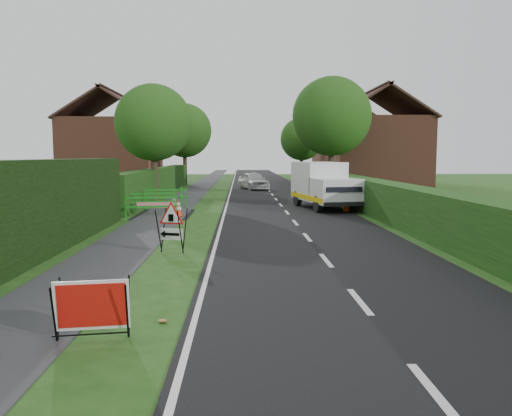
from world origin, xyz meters
name	(u,v)px	position (x,y,z in m)	size (l,w,h in m)	color
ground	(224,271)	(0.00, 0.00, 0.00)	(120.00, 120.00, 0.00)	#204814
road_surface	(263,184)	(2.50, 35.00, 0.00)	(6.00, 90.00, 0.02)	black
footpath	(204,184)	(-3.00, 35.00, 0.01)	(2.00, 90.00, 0.02)	#2D2D30
hedge_west_near	(0,273)	(-5.00, 0.00, 0.00)	(1.10, 18.00, 2.50)	black
hedge_west_far	(159,195)	(-5.00, 22.00, 0.00)	(1.00, 24.00, 1.80)	#14380F
hedge_east	(352,203)	(6.50, 16.00, 0.00)	(1.20, 50.00, 1.50)	#14380F
house_west	(113,152)	(-10.00, 30.00, 2.90)	(7.50, 7.40, 7.88)	brown
house_east_a	(375,152)	(11.00, 28.00, 2.90)	(7.50, 7.40, 7.88)	brown
house_east_b	(349,153)	(12.00, 42.00, 2.90)	(7.50, 7.40, 7.88)	brown
tree_nw	(153,123)	(-4.60, 18.00, 4.48)	(4.40, 4.40, 6.70)	#2D2116
tree_ne	(332,116)	(6.40, 22.00, 5.17)	(5.20, 5.20, 7.79)	#2D2116
tree_fw	(185,131)	(-4.60, 34.00, 4.83)	(4.80, 4.80, 7.24)	#2D2116
tree_fe	(302,139)	(6.40, 38.00, 4.22)	(4.20, 4.20, 6.33)	#2D2116
red_rect_sign	(92,306)	(-1.71, -4.21, 0.50)	(1.08, 0.74, 0.86)	black
triangle_sign	(170,223)	(-1.50, 2.10, 0.81)	(1.01, 1.01, 1.17)	black
works_van	(323,184)	(4.45, 13.36, 1.21)	(2.85, 5.28, 2.28)	silver
traffic_cone_0	(347,204)	(5.31, 11.80, 0.39)	(0.38, 0.38, 0.79)	black
traffic_cone_1	(333,200)	(5.05, 13.79, 0.39)	(0.38, 0.38, 0.79)	black
traffic_cone_2	(327,196)	(5.07, 15.81, 0.39)	(0.38, 0.38, 0.79)	black
traffic_cone_3	(178,208)	(-2.28, 10.11, 0.39)	(0.38, 0.38, 0.79)	black
traffic_cone_4	(174,203)	(-2.73, 12.22, 0.39)	(0.38, 0.38, 0.79)	black
ped_barrier_0	(151,205)	(-3.24, 9.06, 0.63)	(2.09, 0.66, 1.00)	#167D18
ped_barrier_1	(152,200)	(-3.60, 11.21, 0.63)	(2.09, 0.66, 1.00)	#167D18
ped_barrier_2	(166,196)	(-3.30, 13.62, 0.63)	(2.09, 0.67, 1.00)	#167D18
ped_barrier_3	(181,194)	(-2.65, 14.39, 0.63)	(0.54, 2.08, 1.00)	#167D18
redwhite_plank	(154,215)	(-3.41, 10.76, 0.00)	(1.50, 0.04, 0.25)	red
litter_can	(163,323)	(-0.84, -3.51, 0.00)	(0.07, 0.07, 0.12)	#BF7F4C
hatchback_car	(254,181)	(1.39, 27.38, 0.67)	(1.59, 3.95, 1.35)	silver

